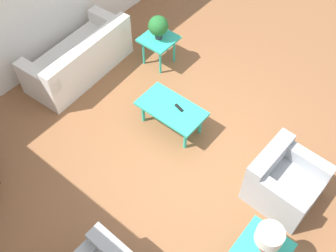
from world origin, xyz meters
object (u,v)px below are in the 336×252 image
Objects in this scene: armchair at (283,181)px; side_table_plant at (159,42)px; sofa at (80,59)px; potted_plant at (158,26)px; side_table_lamp at (262,250)px; coffee_table at (171,110)px; table_lamp at (269,237)px.

armchair reaches higher than side_table_plant.
potted_plant is (-0.85, -1.01, 0.48)m from sofa.
armchair reaches higher than side_table_lamp.
sofa is 2.21× the size of armchair.
coffee_table is 2.43× the size of table_lamp.
side_table_lamp is 1.33× the size of potted_plant.
potted_plant is (2.89, -0.95, 0.47)m from armchair.
coffee_table is 2.37m from table_lamp.
side_table_lamp is at bearing 180.00° from table_lamp.
armchair is 3.08m from potted_plant.
coffee_table is at bearing 137.40° from potted_plant.
armchair is at bearing 161.77° from potted_plant.
side_table_plant is (1.06, -0.97, 0.08)m from coffee_table.
potted_plant reaches higher than coffee_table.
side_table_lamp is (-4.01, 0.96, 0.16)m from sofa.
table_lamp is at bearing 73.21° from sofa.
table_lamp reaches higher than side_table_plant.
table_lamp is at bearing 147.97° from potted_plant.
side_table_lamp is at bearing 154.46° from coffee_table.
potted_plant is at bearing -32.03° from table_lamp.
potted_plant is (3.16, -1.97, 0.32)m from side_table_lamp.
sofa is 4.16m from table_lamp.
side_table_lamp is (-3.16, 1.97, 0.00)m from side_table_plant.
potted_plant is 3.72m from table_lamp.
potted_plant reaches higher than sofa.
side_table_plant is at bearing 74.04° from armchair.
potted_plant reaches higher than armchair.
side_table_plant is 1.33× the size of potted_plant.
table_lamp reaches higher than coffee_table.
armchair is at bearing 87.64° from sofa.
coffee_table is 2.41× the size of potted_plant.
armchair is 0.86× the size of coffee_table.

